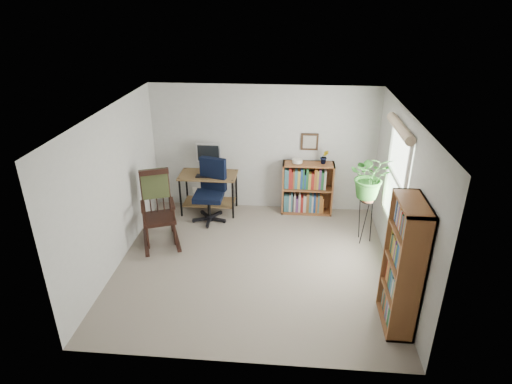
# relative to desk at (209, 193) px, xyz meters

# --- Properties ---
(floor) EXTENTS (4.20, 4.00, 0.00)m
(floor) POSITION_rel_desk_xyz_m (1.02, -1.70, -0.39)
(floor) COLOR gray
(floor) RESTS_ON ground
(ceiling) EXTENTS (4.20, 4.00, 0.00)m
(ceiling) POSITION_rel_desk_xyz_m (1.02, -1.70, 2.01)
(ceiling) COLOR silver
(ceiling) RESTS_ON ground
(wall_back) EXTENTS (4.20, 0.00, 2.40)m
(wall_back) POSITION_rel_desk_xyz_m (1.02, 0.30, 0.81)
(wall_back) COLOR #BABAB6
(wall_back) RESTS_ON ground
(wall_front) EXTENTS (4.20, 0.00, 2.40)m
(wall_front) POSITION_rel_desk_xyz_m (1.02, -3.70, 0.81)
(wall_front) COLOR #BABAB6
(wall_front) RESTS_ON ground
(wall_left) EXTENTS (0.00, 4.00, 2.40)m
(wall_left) POSITION_rel_desk_xyz_m (-1.08, -1.70, 0.81)
(wall_left) COLOR #BABAB6
(wall_left) RESTS_ON ground
(wall_right) EXTENTS (0.00, 4.00, 2.40)m
(wall_right) POSITION_rel_desk_xyz_m (3.12, -1.70, 0.81)
(wall_right) COLOR #BABAB6
(wall_right) RESTS_ON ground
(window) EXTENTS (0.12, 1.20, 1.50)m
(window) POSITION_rel_desk_xyz_m (3.08, -1.40, 1.01)
(window) COLOR white
(window) RESTS_ON wall_right
(desk) EXTENTS (1.07, 0.59, 0.77)m
(desk) POSITION_rel_desk_xyz_m (0.00, 0.00, 0.00)
(desk) COLOR brown
(desk) RESTS_ON floor
(monitor) EXTENTS (0.46, 0.16, 0.56)m
(monitor) POSITION_rel_desk_xyz_m (0.00, 0.14, 0.67)
(monitor) COLOR silver
(monitor) RESTS_ON desk
(keyboard) EXTENTS (0.40, 0.15, 0.02)m
(keyboard) POSITION_rel_desk_xyz_m (0.00, -0.12, 0.40)
(keyboard) COLOR black
(keyboard) RESTS_ON desk
(office_chair) EXTENTS (0.79, 0.79, 1.18)m
(office_chair) POSITION_rel_desk_xyz_m (0.07, -0.38, 0.20)
(office_chair) COLOR black
(office_chair) RESTS_ON floor
(rocking_chair) EXTENTS (1.01, 1.26, 1.27)m
(rocking_chair) POSITION_rel_desk_xyz_m (-0.61, -1.21, 0.25)
(rocking_chair) COLOR black
(rocking_chair) RESTS_ON floor
(low_bookshelf) EXTENTS (0.96, 0.32, 1.01)m
(low_bookshelf) POSITION_rel_desk_xyz_m (1.87, 0.12, 0.12)
(low_bookshelf) COLOR brown
(low_bookshelf) RESTS_ON floor
(tall_bookshelf) EXTENTS (0.32, 0.76, 1.73)m
(tall_bookshelf) POSITION_rel_desk_xyz_m (2.94, -2.86, 0.48)
(tall_bookshelf) COLOR brown
(tall_bookshelf) RESTS_ON floor
(plant_stand) EXTENTS (0.30, 0.30, 0.89)m
(plant_stand) POSITION_rel_desk_xyz_m (2.82, -0.87, 0.06)
(plant_stand) COLOR black
(plant_stand) RESTS_ON floor
(spider_plant) EXTENTS (1.69, 1.88, 1.47)m
(spider_plant) POSITION_rel_desk_xyz_m (2.82, -0.87, 1.17)
(spider_plant) COLOR #2D6D26
(spider_plant) RESTS_ON plant_stand
(potted_plant_small) EXTENTS (0.13, 0.24, 0.11)m
(potted_plant_small) POSITION_rel_desk_xyz_m (2.15, 0.13, 0.68)
(potted_plant_small) COLOR #2D6D26
(potted_plant_small) RESTS_ON low_bookshelf
(framed_picture) EXTENTS (0.32, 0.04, 0.32)m
(framed_picture) POSITION_rel_desk_xyz_m (1.87, 0.27, 0.99)
(framed_picture) COLOR black
(framed_picture) RESTS_ON wall_back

